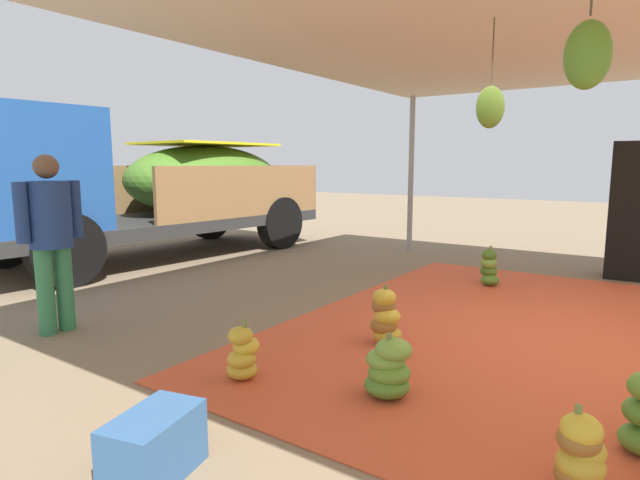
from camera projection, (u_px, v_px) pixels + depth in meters
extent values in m
plane|color=#7F6B51|center=(302.00, 293.00, 6.53)|extent=(40.00, 40.00, 0.00)
cube|color=#D1512D|center=(558.00, 338.00, 4.84)|extent=(5.79, 4.83, 0.01)
cylinder|color=#9EA0A5|center=(411.00, 175.00, 9.58)|extent=(0.10, 0.10, 2.86)
cube|color=beige|center=(581.00, 16.00, 4.42)|extent=(8.00, 7.00, 0.06)
cylinder|color=#4C422D|center=(493.00, 51.00, 4.38)|extent=(0.01, 0.01, 0.54)
ellipsoid|color=#60932D|center=(490.00, 107.00, 4.45)|extent=(0.24, 0.24, 0.36)
ellipsoid|color=#518428|center=(588.00, 55.00, 2.74)|extent=(0.24, 0.24, 0.36)
ellipsoid|color=#996628|center=(580.00, 475.00, 2.56)|extent=(0.33, 0.33, 0.16)
ellipsoid|color=gold|center=(580.00, 464.00, 2.55)|extent=(0.33, 0.33, 0.16)
ellipsoid|color=gold|center=(583.00, 450.00, 2.57)|extent=(0.31, 0.31, 0.16)
ellipsoid|color=#996628|center=(579.00, 440.00, 2.55)|extent=(0.27, 0.27, 0.16)
ellipsoid|color=gold|center=(581.00, 430.00, 2.53)|extent=(0.22, 0.22, 0.16)
cylinder|color=olive|center=(578.00, 416.00, 2.54)|extent=(0.04, 0.04, 0.12)
ellipsoid|color=gold|center=(387.00, 334.00, 4.67)|extent=(0.35, 0.35, 0.16)
ellipsoid|color=#996628|center=(384.00, 325.00, 4.66)|extent=(0.35, 0.35, 0.16)
ellipsoid|color=gold|center=(387.00, 316.00, 4.64)|extent=(0.30, 0.30, 0.16)
ellipsoid|color=#996628|center=(384.00, 306.00, 4.68)|extent=(0.31, 0.31, 0.16)
ellipsoid|color=gold|center=(384.00, 298.00, 4.63)|extent=(0.22, 0.22, 0.16)
cylinder|color=olive|center=(385.00, 291.00, 4.62)|extent=(0.04, 0.04, 0.12)
ellipsoid|color=#518428|center=(490.00, 280.00, 6.90)|extent=(0.25, 0.25, 0.16)
ellipsoid|color=#477523|center=(489.00, 271.00, 6.93)|extent=(0.31, 0.31, 0.16)
ellipsoid|color=#75A83D|center=(489.00, 263.00, 6.88)|extent=(0.23, 0.23, 0.16)
ellipsoid|color=#477523|center=(489.00, 255.00, 6.86)|extent=(0.25, 0.25, 0.16)
cylinder|color=olive|center=(491.00, 250.00, 6.85)|extent=(0.04, 0.04, 0.12)
ellipsoid|color=#518428|center=(387.00, 385.00, 3.60)|extent=(0.43, 0.43, 0.16)
ellipsoid|color=#60932D|center=(389.00, 373.00, 3.61)|extent=(0.32, 0.32, 0.16)
ellipsoid|color=#75A83D|center=(386.00, 359.00, 3.64)|extent=(0.29, 0.29, 0.16)
ellipsoid|color=#75A83D|center=(393.00, 350.00, 3.59)|extent=(0.34, 0.34, 0.16)
cylinder|color=olive|center=(389.00, 341.00, 3.58)|extent=(0.04, 0.04, 0.12)
ellipsoid|color=gold|center=(242.00, 370.00, 3.90)|extent=(0.32, 0.32, 0.14)
ellipsoid|color=gold|center=(242.00, 359.00, 3.88)|extent=(0.26, 0.26, 0.14)
ellipsoid|color=gold|center=(246.00, 346.00, 3.90)|extent=(0.27, 0.27, 0.14)
ellipsoid|color=gold|center=(240.00, 336.00, 3.85)|extent=(0.26, 0.26, 0.14)
cylinder|color=olive|center=(245.00, 328.00, 3.85)|extent=(0.04, 0.04, 0.12)
cube|color=#2D2D2D|center=(155.00, 223.00, 9.05)|extent=(6.23, 2.76, 0.20)
cube|color=#1E4C93|center=(16.00, 170.00, 7.22)|extent=(1.85, 2.26, 1.70)
cube|color=olive|center=(247.00, 191.00, 9.16)|extent=(3.76, 0.35, 0.90)
cube|color=olive|center=(172.00, 188.00, 10.55)|extent=(3.76, 0.35, 0.90)
cube|color=olive|center=(274.00, 186.00, 11.27)|extent=(0.25, 2.33, 0.90)
ellipsoid|color=#477523|center=(206.00, 179.00, 9.83)|extent=(3.45, 2.19, 1.28)
cube|color=yellow|center=(205.00, 144.00, 9.73)|extent=(2.38, 1.93, 0.04)
cylinder|color=black|center=(66.00, 250.00, 6.81)|extent=(1.02, 0.35, 1.00)
cylinder|color=black|center=(3.00, 236.00, 8.13)|extent=(1.02, 0.35, 1.00)
cylinder|color=black|center=(280.00, 223.00, 9.99)|extent=(1.02, 0.35, 1.00)
cylinder|color=black|center=(210.00, 216.00, 11.31)|extent=(1.02, 0.35, 1.00)
cylinder|color=#337A4C|center=(46.00, 292.00, 4.89)|extent=(0.16, 0.16, 0.84)
cylinder|color=#337A4C|center=(65.00, 288.00, 5.05)|extent=(0.16, 0.16, 0.84)
cylinder|color=navy|center=(50.00, 215.00, 4.86)|extent=(0.38, 0.38, 0.63)
cylinder|color=navy|center=(21.00, 213.00, 4.65)|extent=(0.12, 0.12, 0.56)
cylinder|color=navy|center=(75.00, 209.00, 5.06)|extent=(0.12, 0.12, 0.56)
sphere|color=brown|center=(46.00, 167.00, 4.80)|extent=(0.23, 0.23, 0.23)
cube|color=black|center=(625.00, 251.00, 7.39)|extent=(0.56, 0.53, 0.76)
cube|color=black|center=(629.00, 204.00, 7.29)|extent=(0.56, 0.53, 0.60)
cube|color=black|center=(633.00, 162.00, 7.21)|extent=(0.56, 0.53, 0.58)
cube|color=#335B8E|center=(154.00, 446.00, 2.67)|extent=(0.58, 0.43, 0.35)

